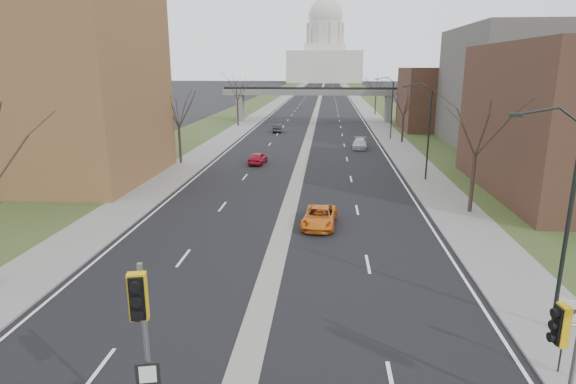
# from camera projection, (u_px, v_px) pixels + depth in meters

# --- Properties ---
(road_surface) EXTENTS (20.00, 600.00, 0.01)m
(road_surface) POSITION_uv_depth(u_px,v_px,m) (320.00, 98.00, 158.95)
(road_surface) COLOR black
(road_surface) RESTS_ON ground
(median_strip) EXTENTS (1.20, 600.00, 0.02)m
(median_strip) POSITION_uv_depth(u_px,v_px,m) (320.00, 98.00, 158.96)
(median_strip) COLOR gray
(median_strip) RESTS_ON ground
(sidewalk_right) EXTENTS (4.00, 600.00, 0.12)m
(sidewalk_right) POSITION_uv_depth(u_px,v_px,m) (356.00, 98.00, 157.99)
(sidewalk_right) COLOR gray
(sidewalk_right) RESTS_ON ground
(sidewalk_left) EXTENTS (4.00, 600.00, 0.12)m
(sidewalk_left) POSITION_uv_depth(u_px,v_px,m) (284.00, 98.00, 159.89)
(sidewalk_left) COLOR gray
(sidewalk_left) RESTS_ON ground
(grass_verge_right) EXTENTS (8.00, 600.00, 0.10)m
(grass_verge_right) POSITION_uv_depth(u_px,v_px,m) (375.00, 98.00, 157.52)
(grass_verge_right) COLOR #2E3D1C
(grass_verge_right) RESTS_ON ground
(grass_verge_left) EXTENTS (8.00, 600.00, 0.10)m
(grass_verge_left) POSITION_uv_depth(u_px,v_px,m) (266.00, 98.00, 160.36)
(grass_verge_left) COLOR #2E3D1C
(grass_verge_left) RESTS_ON ground
(apartment_building) EXTENTS (25.00, 16.00, 22.00)m
(apartment_building) POSITION_uv_depth(u_px,v_px,m) (4.00, 57.00, 42.51)
(apartment_building) COLOR brown
(apartment_building) RESTS_ON ground
(commercial_block_mid) EXTENTS (18.00, 22.00, 15.00)m
(commercial_block_mid) POSITION_uv_depth(u_px,v_px,m) (530.00, 89.00, 60.34)
(commercial_block_mid) COLOR #54514C
(commercial_block_mid) RESTS_ON ground
(commercial_block_far) EXTENTS (14.00, 14.00, 10.00)m
(commercial_block_far) POSITION_uv_depth(u_px,v_px,m) (446.00, 99.00, 78.81)
(commercial_block_far) COLOR #472C21
(commercial_block_far) RESTS_ON ground
(pedestrian_bridge) EXTENTS (34.00, 3.00, 6.45)m
(pedestrian_bridge) POSITION_uv_depth(u_px,v_px,m) (314.00, 96.00, 90.23)
(pedestrian_bridge) COLOR slate
(pedestrian_bridge) RESTS_ON ground
(capitol) EXTENTS (48.00, 42.00, 55.75)m
(capitol) POSITION_uv_depth(u_px,v_px,m) (325.00, 54.00, 318.19)
(capitol) COLOR beige
(capitol) RESTS_ON ground
(streetlight_near) EXTENTS (2.61, 0.20, 8.70)m
(streetlight_near) POSITION_uv_depth(u_px,v_px,m) (555.00, 158.00, 17.47)
(streetlight_near) COLOR black
(streetlight_near) RESTS_ON sidewalk_right
(streetlight_mid) EXTENTS (2.61, 0.20, 8.70)m
(streetlight_mid) POSITION_uv_depth(u_px,v_px,m) (422.00, 104.00, 42.54)
(streetlight_mid) COLOR black
(streetlight_mid) RESTS_ON sidewalk_right
(streetlight_far) EXTENTS (2.61, 0.20, 8.70)m
(streetlight_far) POSITION_uv_depth(u_px,v_px,m) (387.00, 90.00, 67.61)
(streetlight_far) COLOR black
(streetlight_far) RESTS_ON sidewalk_right
(tree_left_b) EXTENTS (6.75, 6.75, 8.81)m
(tree_left_b) POSITION_uv_depth(u_px,v_px,m) (178.00, 105.00, 50.40)
(tree_left_b) COLOR #382B21
(tree_left_b) RESTS_ON sidewalk_left
(tree_left_c) EXTENTS (7.65, 7.65, 9.99)m
(tree_left_c) POSITION_uv_depth(u_px,v_px,m) (237.00, 85.00, 82.98)
(tree_left_c) COLOR #382B21
(tree_left_c) RESTS_ON sidewalk_left
(tree_right_a) EXTENTS (7.20, 7.20, 9.40)m
(tree_right_a) POSITION_uv_depth(u_px,v_px,m) (479.00, 120.00, 32.82)
(tree_right_a) COLOR #382B21
(tree_right_a) RESTS_ON sidewalk_right
(tree_right_b) EXTENTS (6.30, 6.30, 8.22)m
(tree_right_b) POSITION_uv_depth(u_px,v_px,m) (404.00, 100.00, 64.85)
(tree_right_b) COLOR #382B21
(tree_right_b) RESTS_ON sidewalk_right
(tree_right_c) EXTENTS (7.65, 7.65, 9.99)m
(tree_right_c) POSITION_uv_depth(u_px,v_px,m) (376.00, 82.00, 103.11)
(tree_right_c) COLOR #382B21
(tree_right_c) RESTS_ON sidewalk_right
(signal_pole_median) EXTENTS (0.69, 0.91, 5.46)m
(signal_pole_median) POSITION_uv_depth(u_px,v_px,m) (143.00, 330.00, 11.98)
(signal_pole_median) COLOR gray
(signal_pole_median) RESTS_ON ground
(speed_limit_sign) EXTENTS (0.55, 0.23, 2.68)m
(speed_limit_sign) POSITION_uv_depth(u_px,v_px,m) (566.00, 323.00, 15.87)
(speed_limit_sign) COLOR black
(speed_limit_sign) RESTS_ON sidewalk_right
(car_left_near) EXTENTS (1.86, 3.92, 1.29)m
(car_left_near) POSITION_uv_depth(u_px,v_px,m) (258.00, 158.00, 51.67)
(car_left_near) COLOR #A31225
(car_left_near) RESTS_ON ground
(car_left_far) EXTENTS (1.55, 3.88, 1.26)m
(car_left_far) POSITION_uv_depth(u_px,v_px,m) (277.00, 128.00, 76.81)
(car_left_far) COLOR black
(car_left_far) RESTS_ON ground
(car_right_near) EXTENTS (2.46, 4.68, 1.26)m
(car_right_near) POSITION_uv_depth(u_px,v_px,m) (320.00, 217.00, 31.50)
(car_right_near) COLOR orange
(car_right_near) RESTS_ON ground
(car_right_mid) EXTENTS (2.14, 4.55, 1.28)m
(car_right_mid) POSITION_uv_depth(u_px,v_px,m) (360.00, 144.00, 61.37)
(car_right_mid) COLOR #AFB1B7
(car_right_mid) RESTS_ON ground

